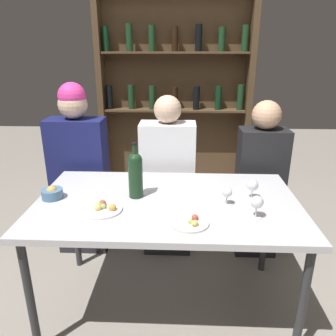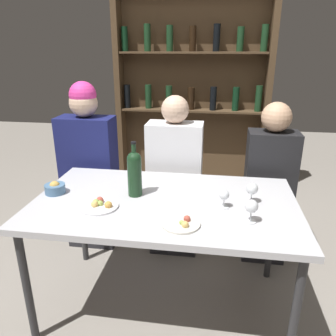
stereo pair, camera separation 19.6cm
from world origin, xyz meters
name	(u,v)px [view 2 (the right image)]	position (x,y,z in m)	size (l,w,h in m)	color
ground_plane	(165,303)	(0.00, 0.00, 0.00)	(10.00, 10.00, 0.00)	gray
dining_table	(165,209)	(0.00, 0.00, 0.69)	(1.51, 0.88, 0.75)	silver
wine_rack_wall	(192,82)	(0.00, 1.83, 1.24)	(1.60, 0.21, 2.38)	#4C3823
wine_bottle	(135,172)	(-0.18, 0.05, 0.90)	(0.08, 0.08, 0.33)	#19381E
wine_glass_0	(224,196)	(0.34, -0.04, 0.82)	(0.06, 0.06, 0.10)	silver
wine_glass_1	(252,189)	(0.49, 0.04, 0.83)	(0.07, 0.07, 0.12)	silver
wine_glass_2	(252,207)	(0.47, -0.18, 0.83)	(0.07, 0.07, 0.12)	silver
food_plate_0	(182,224)	(0.13, -0.27, 0.76)	(0.19, 0.19, 0.04)	silver
food_plate_1	(99,205)	(-0.34, -0.14, 0.76)	(0.22, 0.22, 0.05)	white
snack_bowl	(55,188)	(-0.67, 0.00, 0.78)	(0.12, 0.12, 0.08)	#4C7299
seated_person_left	(89,170)	(-0.71, 0.63, 0.66)	(0.43, 0.22, 1.35)	#26262B
seated_person_center	(175,182)	(-0.02, 0.63, 0.59)	(0.41, 0.22, 1.26)	#26262B
seated_person_right	(268,189)	(0.68, 0.63, 0.59)	(0.35, 0.22, 1.23)	#26262B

